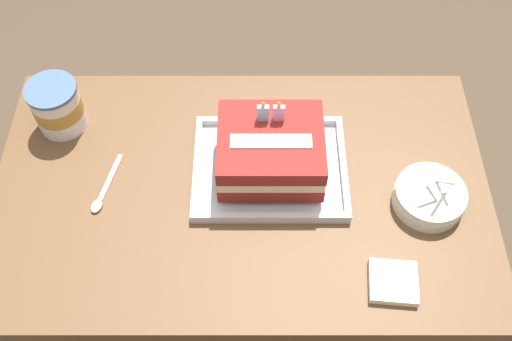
{
  "coord_description": "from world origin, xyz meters",
  "views": [
    {
      "loc": [
        0.03,
        -0.64,
        1.78
      ],
      "look_at": [
        0.03,
        0.02,
        0.8
      ],
      "focal_mm": 41.32,
      "sensor_mm": 36.0,
      "label": 1
    }
  ],
  "objects_px": {
    "birthday_cake": "(271,150)",
    "napkin_pile": "(394,282)",
    "foil_tray": "(270,169)",
    "serving_spoon_near_tray": "(102,196)",
    "bowl_stack": "(430,197)",
    "ice_cream_tub": "(58,106)"
  },
  "relations": [
    {
      "from": "birthday_cake",
      "to": "napkin_pile",
      "type": "distance_m",
      "value": 0.34
    },
    {
      "from": "foil_tray",
      "to": "serving_spoon_near_tray",
      "type": "bearing_deg",
      "value": -169.09
    },
    {
      "from": "foil_tray",
      "to": "serving_spoon_near_tray",
      "type": "relative_size",
      "value": 2.13
    },
    {
      "from": "bowl_stack",
      "to": "birthday_cake",
      "type": "bearing_deg",
      "value": 166.17
    },
    {
      "from": "birthday_cake",
      "to": "ice_cream_tub",
      "type": "xyz_separation_m",
      "value": [
        -0.45,
        0.12,
        -0.01
      ]
    },
    {
      "from": "foil_tray",
      "to": "birthday_cake",
      "type": "relative_size",
      "value": 1.51
    },
    {
      "from": "bowl_stack",
      "to": "ice_cream_tub",
      "type": "height_order",
      "value": "ice_cream_tub"
    },
    {
      "from": "ice_cream_tub",
      "to": "napkin_pile",
      "type": "bearing_deg",
      "value": -29.33
    },
    {
      "from": "foil_tray",
      "to": "napkin_pile",
      "type": "height_order",
      "value": "foil_tray"
    },
    {
      "from": "foil_tray",
      "to": "ice_cream_tub",
      "type": "bearing_deg",
      "value": 164.37
    },
    {
      "from": "birthday_cake",
      "to": "bowl_stack",
      "type": "height_order",
      "value": "birthday_cake"
    },
    {
      "from": "serving_spoon_near_tray",
      "to": "ice_cream_tub",
      "type": "bearing_deg",
      "value": 119.85
    },
    {
      "from": "foil_tray",
      "to": "birthday_cake",
      "type": "xyz_separation_m",
      "value": [
        0.0,
        0.0,
        0.06
      ]
    },
    {
      "from": "ice_cream_tub",
      "to": "birthday_cake",
      "type": "bearing_deg",
      "value": -15.61
    },
    {
      "from": "bowl_stack",
      "to": "napkin_pile",
      "type": "relative_size",
      "value": 1.49
    },
    {
      "from": "birthday_cake",
      "to": "bowl_stack",
      "type": "bearing_deg",
      "value": -13.83
    },
    {
      "from": "bowl_stack",
      "to": "napkin_pile",
      "type": "distance_m",
      "value": 0.2
    },
    {
      "from": "birthday_cake",
      "to": "ice_cream_tub",
      "type": "height_order",
      "value": "birthday_cake"
    },
    {
      "from": "bowl_stack",
      "to": "ice_cream_tub",
      "type": "relative_size",
      "value": 1.24
    },
    {
      "from": "foil_tray",
      "to": "napkin_pile",
      "type": "xyz_separation_m",
      "value": [
        0.22,
        -0.25,
        0.0
      ]
    },
    {
      "from": "ice_cream_tub",
      "to": "serving_spoon_near_tray",
      "type": "distance_m",
      "value": 0.23
    },
    {
      "from": "foil_tray",
      "to": "birthday_cake",
      "type": "distance_m",
      "value": 0.06
    }
  ]
}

